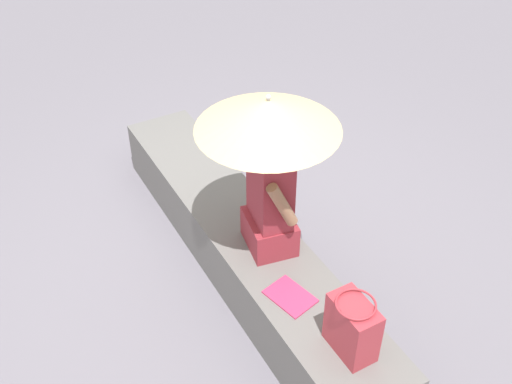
{
  "coord_description": "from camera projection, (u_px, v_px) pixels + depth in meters",
  "views": [
    {
      "loc": [
        2.73,
        -1.43,
        3.15
      ],
      "look_at": [
        0.13,
        0.03,
        0.78
      ],
      "focal_mm": 42.98,
      "sensor_mm": 36.0,
      "label": 1
    }
  ],
  "objects": [
    {
      "name": "magazine",
      "position": [
        290.0,
        296.0,
        3.59
      ],
      "size": [
        0.32,
        0.26,
        0.01
      ],
      "primitive_type": "cube",
      "rotation": [
        0.0,
        0.0,
        0.24
      ],
      "color": "#D83866",
      "rests_on": "stone_bench"
    },
    {
      "name": "person_seated",
      "position": [
        270.0,
        197.0,
        3.71
      ],
      "size": [
        0.5,
        0.34,
        0.9
      ],
      "color": "#992D38",
      "rests_on": "stone_bench"
    },
    {
      "name": "handbag_black",
      "position": [
        352.0,
        327.0,
        3.2
      ],
      "size": [
        0.29,
        0.21,
        0.36
      ],
      "color": "#B2333D",
      "rests_on": "stone_bench"
    },
    {
      "name": "parasol",
      "position": [
        268.0,
        115.0,
        3.38
      ],
      "size": [
        0.84,
        0.84,
        1.08
      ],
      "color": "#B7B7BC",
      "rests_on": "stone_bench"
    },
    {
      "name": "ground_plane",
      "position": [
        244.0,
        269.0,
        4.37
      ],
      "size": [
        14.0,
        14.0,
        0.0
      ],
      "primitive_type": "plane",
      "color": "slate"
    },
    {
      "name": "stone_bench",
      "position": [
        244.0,
        247.0,
        4.24
      ],
      "size": [
        3.09,
        0.52,
        0.43
      ],
      "primitive_type": "cube",
      "color": "slate",
      "rests_on": "ground"
    }
  ]
}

